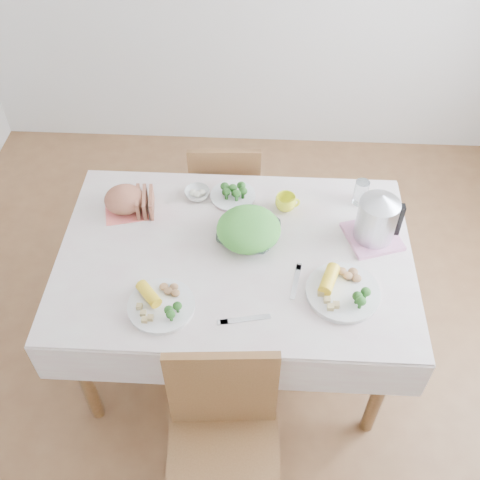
{
  "coord_description": "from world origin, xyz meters",
  "views": [
    {
      "loc": [
        0.1,
        -1.57,
        2.55
      ],
      "look_at": [
        0.02,
        0.02,
        0.82
      ],
      "focal_mm": 42.0,
      "sensor_mm": 36.0,
      "label": 1
    }
  ],
  "objects_px": {
    "chair_far": "(226,186)",
    "dinner_plate_right": "(343,293)",
    "chair_near": "(224,467)",
    "dining_table": "(236,306)",
    "dinner_plate_left": "(161,306)",
    "salad_bowl": "(249,234)",
    "electric_kettle": "(377,218)",
    "yellow_mug": "(286,203)"
  },
  "relations": [
    {
      "from": "dining_table",
      "to": "chair_far",
      "type": "height_order",
      "value": "chair_far"
    },
    {
      "from": "dining_table",
      "to": "yellow_mug",
      "type": "distance_m",
      "value": 0.55
    },
    {
      "from": "dinner_plate_left",
      "to": "dining_table",
      "type": "bearing_deg",
      "value": 48.22
    },
    {
      "from": "chair_far",
      "to": "salad_bowl",
      "type": "height_order",
      "value": "chair_far"
    },
    {
      "from": "chair_near",
      "to": "dinner_plate_left",
      "type": "distance_m",
      "value": 0.64
    },
    {
      "from": "dining_table",
      "to": "chair_far",
      "type": "xyz_separation_m",
      "value": [
        -0.1,
        0.75,
        0.09
      ]
    },
    {
      "from": "electric_kettle",
      "to": "dinner_plate_right",
      "type": "bearing_deg",
      "value": -105.53
    },
    {
      "from": "dinner_plate_left",
      "to": "yellow_mug",
      "type": "relative_size",
      "value": 2.78
    },
    {
      "from": "dining_table",
      "to": "dinner_plate_left",
      "type": "height_order",
      "value": "dinner_plate_left"
    },
    {
      "from": "chair_near",
      "to": "dinner_plate_right",
      "type": "relative_size",
      "value": 3.13
    },
    {
      "from": "dinner_plate_left",
      "to": "chair_far",
      "type": "bearing_deg",
      "value": 80.69
    },
    {
      "from": "chair_far",
      "to": "dinner_plate_right",
      "type": "distance_m",
      "value": 1.14
    },
    {
      "from": "salad_bowl",
      "to": "dinner_plate_left",
      "type": "bearing_deg",
      "value": -130.34
    },
    {
      "from": "dinner_plate_left",
      "to": "salad_bowl",
      "type": "bearing_deg",
      "value": 49.66
    },
    {
      "from": "dining_table",
      "to": "dinner_plate_left",
      "type": "bearing_deg",
      "value": -131.78
    },
    {
      "from": "dinner_plate_right",
      "to": "dining_table",
      "type": "bearing_deg",
      "value": 155.54
    },
    {
      "from": "chair_far",
      "to": "salad_bowl",
      "type": "bearing_deg",
      "value": 99.32
    },
    {
      "from": "dinner_plate_left",
      "to": "yellow_mug",
      "type": "distance_m",
      "value": 0.76
    },
    {
      "from": "dinner_plate_right",
      "to": "chair_near",
      "type": "bearing_deg",
      "value": -126.45
    },
    {
      "from": "dining_table",
      "to": "dinner_plate_left",
      "type": "distance_m",
      "value": 0.57
    },
    {
      "from": "salad_bowl",
      "to": "electric_kettle",
      "type": "height_order",
      "value": "electric_kettle"
    },
    {
      "from": "chair_near",
      "to": "chair_far",
      "type": "relative_size",
      "value": 1.1
    },
    {
      "from": "chair_near",
      "to": "chair_far",
      "type": "height_order",
      "value": "chair_near"
    },
    {
      "from": "chair_near",
      "to": "salad_bowl",
      "type": "xyz_separation_m",
      "value": [
        0.05,
        0.87,
        0.33
      ]
    },
    {
      "from": "chair_far",
      "to": "yellow_mug",
      "type": "relative_size",
      "value": 8.85
    },
    {
      "from": "chair_far",
      "to": "yellow_mug",
      "type": "bearing_deg",
      "value": 119.94
    },
    {
      "from": "chair_far",
      "to": "chair_near",
      "type": "bearing_deg",
      "value": 90.35
    },
    {
      "from": "chair_near",
      "to": "dinner_plate_left",
      "type": "relative_size",
      "value": 3.52
    },
    {
      "from": "chair_near",
      "to": "yellow_mug",
      "type": "distance_m",
      "value": 1.14
    },
    {
      "from": "yellow_mug",
      "to": "chair_far",
      "type": "bearing_deg",
      "value": 123.23
    },
    {
      "from": "chair_near",
      "to": "yellow_mug",
      "type": "height_order",
      "value": "chair_near"
    },
    {
      "from": "chair_near",
      "to": "dinner_plate_left",
      "type": "bearing_deg",
      "value": 115.08
    },
    {
      "from": "chair_near",
      "to": "yellow_mug",
      "type": "bearing_deg",
      "value": 74.97
    },
    {
      "from": "dining_table",
      "to": "salad_bowl",
      "type": "distance_m",
      "value": 0.43
    },
    {
      "from": "dining_table",
      "to": "electric_kettle",
      "type": "relative_size",
      "value": 5.91
    },
    {
      "from": "chair_near",
      "to": "dining_table",
      "type": "bearing_deg",
      "value": 86.26
    },
    {
      "from": "salad_bowl",
      "to": "dinner_plate_right",
      "type": "relative_size",
      "value": 0.87
    },
    {
      "from": "yellow_mug",
      "to": "electric_kettle",
      "type": "height_order",
      "value": "electric_kettle"
    },
    {
      "from": "dining_table",
      "to": "chair_near",
      "type": "bearing_deg",
      "value": -89.89
    },
    {
      "from": "chair_near",
      "to": "electric_kettle",
      "type": "xyz_separation_m",
      "value": [
        0.59,
        0.91,
        0.42
      ]
    },
    {
      "from": "dining_table",
      "to": "salad_bowl",
      "type": "height_order",
      "value": "salad_bowl"
    },
    {
      "from": "chair_far",
      "to": "electric_kettle",
      "type": "distance_m",
      "value": 1.03
    }
  ]
}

